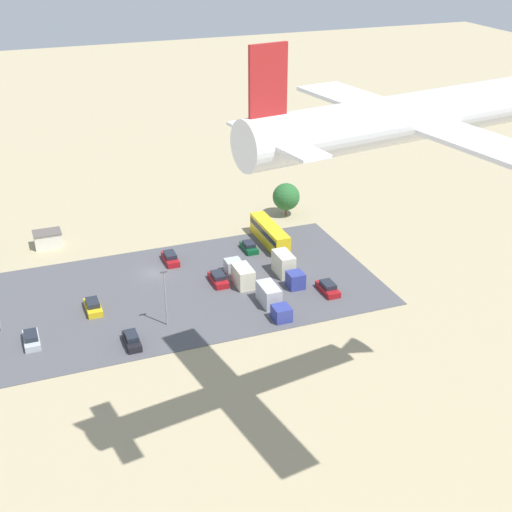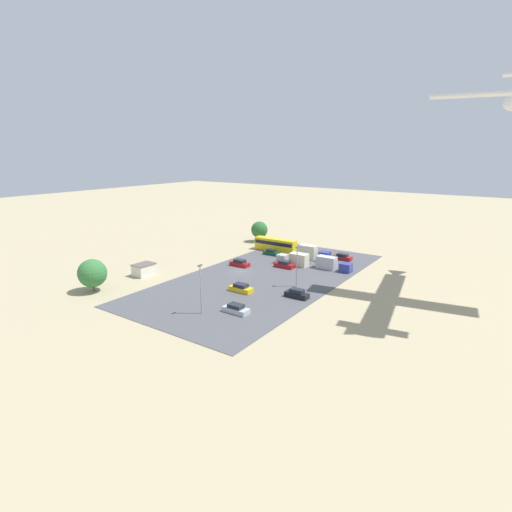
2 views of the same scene
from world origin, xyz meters
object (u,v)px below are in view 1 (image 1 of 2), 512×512
at_px(parked_car_4, 170,258).
at_px(airplane, 436,113).
at_px(parked_truck_1, 272,300).
at_px(parked_car_1, 132,340).
at_px(parked_car_3, 93,306).
at_px(bus, 270,233).
at_px(parked_car_5, 249,247).
at_px(shed_building, 48,239).
at_px(parked_car_2, 218,279).
at_px(parked_car_0, 31,339).
at_px(parked_truck_0, 240,273).
at_px(parked_car_6, 328,288).
at_px(parked_truck_2, 287,268).

bearing_deg(parked_car_4, airplane, 101.44).
distance_m(parked_truck_1, airplane, 46.96).
distance_m(parked_car_1, parked_car_3, 10.84).
xyz_separation_m(bus, parked_car_3, (30.90, 11.47, -1.15)).
bearing_deg(parked_truck_1, parked_car_1, 6.12).
height_order(bus, parked_car_5, bus).
height_order(shed_building, parked_truck_1, parked_truck_1).
distance_m(bus, parked_car_1, 35.26).
relative_size(parked_car_2, airplane, 0.13).
bearing_deg(parked_car_0, parked_car_2, 14.16).
relative_size(parked_car_4, parked_truck_0, 0.62).
distance_m(parked_car_5, parked_truck_0, 10.68).
relative_size(parked_car_4, parked_car_6, 1.03).
height_order(parked_car_1, parked_car_4, parked_car_1).
bearing_deg(parked_truck_1, parked_car_0, -4.83).
height_order(parked_car_2, parked_car_3, parked_car_2).
bearing_deg(parked_car_4, parked_truck_0, 129.19).
xyz_separation_m(parked_car_1, parked_car_4, (-10.54, -20.95, -0.02)).
relative_size(parked_car_2, parked_car_3, 0.99).
bearing_deg(parked_car_2, airplane, 97.38).
xyz_separation_m(parked_car_1, parked_truck_0, (-18.64, -11.01, 0.66)).
relative_size(parked_car_4, parked_car_5, 1.15).
bearing_deg(parked_car_3, bus, 20.36).
xyz_separation_m(bus, parked_car_1, (27.68, 21.81, -1.11)).
xyz_separation_m(parked_car_2, parked_truck_2, (-10.14, 2.10, 0.90)).
bearing_deg(parked_truck_2, airplane, 83.19).
relative_size(bus, airplane, 0.33).
relative_size(parked_car_0, parked_car_3, 0.98).
xyz_separation_m(bus, parked_truck_1, (7.51, 19.65, -0.50)).
height_order(parked_car_5, parked_truck_1, parked_truck_1).
relative_size(parked_car_0, parked_car_5, 1.12).
relative_size(shed_building, airplane, 0.13).
height_order(bus, parked_truck_1, bus).
distance_m(parked_car_0, parked_truck_1, 32.23).
relative_size(parked_car_6, parked_truck_1, 0.56).
bearing_deg(parked_car_2, parked_car_3, 4.40).
relative_size(parked_car_5, airplane, 0.11).
bearing_deg(parked_car_3, parked_car_4, 37.61).
relative_size(parked_car_3, parked_car_5, 1.13).
height_order(shed_building, airplane, airplane).
height_order(parked_car_4, parked_truck_0, parked_truck_0).
distance_m(shed_building, parked_truck_2, 40.34).
distance_m(bus, parked_car_4, 17.19).
xyz_separation_m(parked_car_6, parked_truck_1, (9.22, 1.29, 0.64)).
height_order(shed_building, parked_car_1, shed_building).
height_order(bus, parked_car_2, bus).
xyz_separation_m(bus, parked_car_5, (4.14, 1.34, -1.18)).
bearing_deg(parked_truck_0, shed_building, 137.91).
bearing_deg(parked_truck_1, parked_car_3, -19.28).
relative_size(shed_building, parked_truck_0, 0.59).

